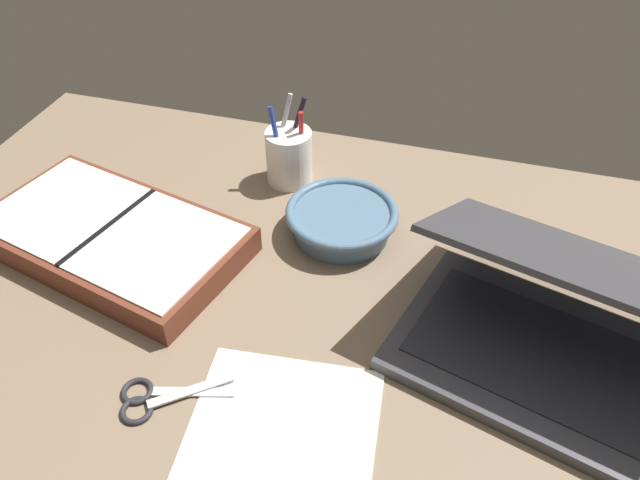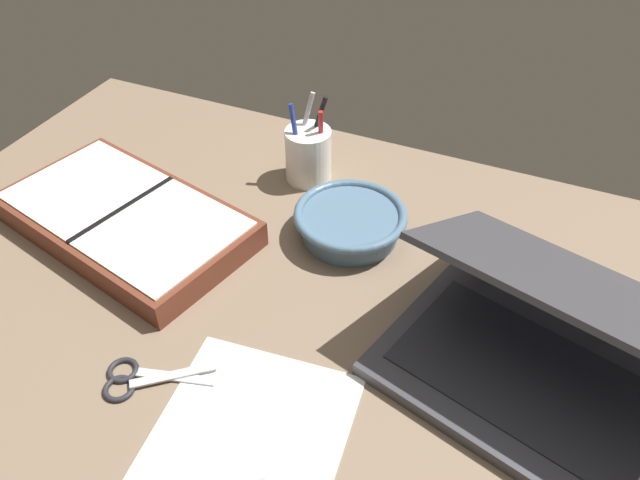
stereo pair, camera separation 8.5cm
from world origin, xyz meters
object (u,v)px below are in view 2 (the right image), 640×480
at_px(scissors, 135,378).
at_px(bowl, 350,222).
at_px(pen_cup, 308,154).
at_px(laptop, 548,352).
at_px(planner, 126,220).

bearing_deg(scissors, bowl, 41.51).
bearing_deg(scissors, pen_cup, 60.62).
distance_m(laptop, pen_cup, 0.51).
height_order(bowl, scissors, bowl).
bearing_deg(bowl, pen_cup, 137.21).
bearing_deg(laptop, planner, -166.72).
bearing_deg(scissors, laptop, -2.99).
relative_size(bowl, scissors, 1.29).
height_order(bowl, planner, bowl).
bearing_deg(laptop, bowl, 169.06).
relative_size(planner, scissors, 3.20).
bearing_deg(planner, scissors, -38.08).
relative_size(pen_cup, scissors, 1.14).
relative_size(laptop, pen_cup, 2.79).
relative_size(bowl, pen_cup, 1.14).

